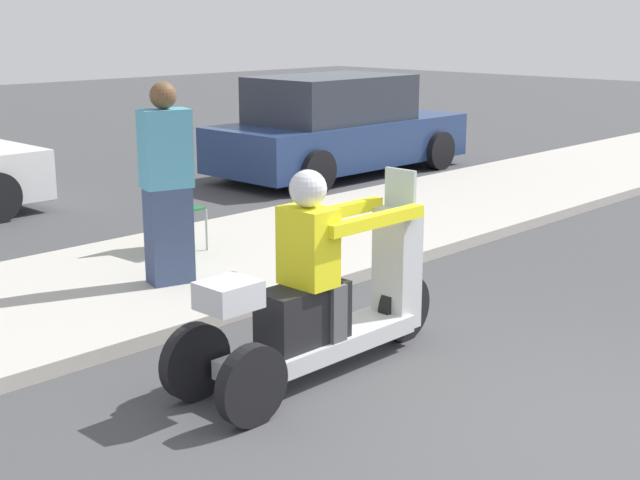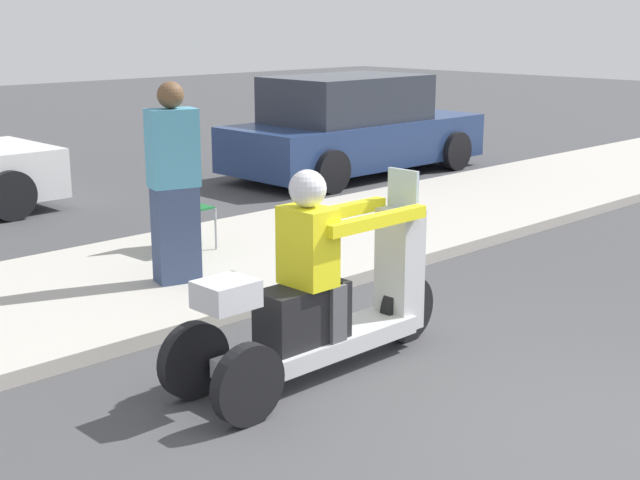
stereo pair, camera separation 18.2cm
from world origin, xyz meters
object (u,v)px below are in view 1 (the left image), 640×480
at_px(spectator_near_curb, 167,188).
at_px(folding_chair_curbside, 169,202).
at_px(motorcycle_trike, 321,301).
at_px(parked_car_lot_far, 337,128).

height_order(spectator_near_curb, folding_chair_curbside, spectator_near_curb).
bearing_deg(motorcycle_trike, folding_chair_curbside, 71.38).
bearing_deg(folding_chair_curbside, spectator_near_curb, -126.71).
relative_size(spectator_near_curb, parked_car_lot_far, 0.41).
height_order(spectator_near_curb, parked_car_lot_far, spectator_near_curb).
distance_m(motorcycle_trike, spectator_near_curb, 2.36).
bearing_deg(folding_chair_curbside, motorcycle_trike, -108.62).
bearing_deg(spectator_near_curb, parked_car_lot_far, 29.84).
relative_size(spectator_near_curb, folding_chair_curbside, 2.23).
distance_m(motorcycle_trike, folding_chair_curbside, 3.45).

